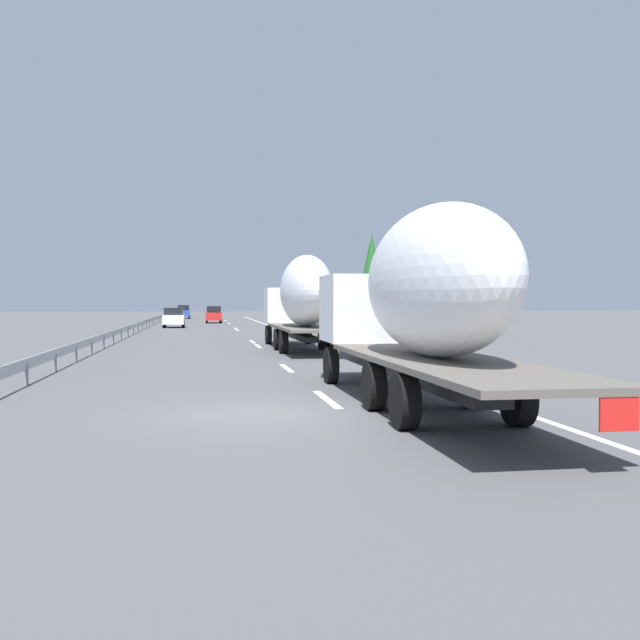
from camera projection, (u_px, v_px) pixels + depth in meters
ground_plane at (217, 333)px, 54.69m from camera, size 260.00×260.00×0.00m
lane_stripe_0 at (327, 399)px, 17.48m from camera, size 3.20×0.20×0.01m
lane_stripe_1 at (287, 368)px, 25.71m from camera, size 3.20×0.20×0.01m
lane_stripe_2 at (258, 346)px, 38.56m from camera, size 3.20×0.20×0.01m
lane_stripe_3 at (253, 342)px, 42.67m from camera, size 3.20×0.20×0.01m
lane_stripe_4 at (237, 330)px, 60.73m from camera, size 3.20×0.20×0.01m
lane_stripe_5 at (235, 328)px, 63.87m from camera, size 3.20×0.20×0.01m
lane_stripe_6 at (229, 324)px, 77.97m from camera, size 3.20×0.20×0.01m
lane_stripe_7 at (225, 321)px, 90.19m from camera, size 3.20×0.20×0.01m
edge_line_right at (282, 330)px, 60.51m from camera, size 110.00×0.20×0.01m
truck_lead at (302, 297)px, 34.94m from camera, size 13.88×2.55×4.49m
truck_trailing at (419, 296)px, 16.16m from camera, size 14.40×2.55×4.33m
car_red_compact at (214, 314)px, 80.74m from camera, size 4.29×1.74×1.87m
car_blue_sedan at (184, 312)px, 102.48m from camera, size 4.73×1.78×1.89m
car_white_van at (174, 317)px, 66.31m from camera, size 4.02×1.89×1.81m
road_sign at (303, 305)px, 56.76m from camera, size 0.10×0.90×2.98m
tree_0 at (305, 288)px, 100.30m from camera, size 2.67×2.67×6.79m
tree_1 at (310, 288)px, 97.66m from camera, size 2.50×2.50×6.58m
tree_2 at (372, 273)px, 53.84m from camera, size 2.44×2.44×7.44m
tree_3 at (310, 283)px, 77.42m from camera, size 3.42×3.42×6.90m
tree_4 at (397, 291)px, 54.51m from camera, size 3.75×3.75×5.03m
guardrail_median at (138, 324)px, 56.67m from camera, size 94.00×0.10×0.76m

